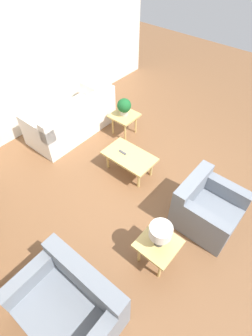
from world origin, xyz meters
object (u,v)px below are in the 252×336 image
at_px(sofa, 73,120).
at_px(armchair, 206,208).
at_px(table_lamp, 160,233).
at_px(potted_plant, 124,106).
at_px(loveseat, 70,305).
at_px(side_table_lamp, 158,246).
at_px(coffee_table, 129,157).
at_px(side_table_plant, 124,118).

bearing_deg(sofa, armchair, 86.07).
height_order(sofa, table_lamp, table_lamp).
bearing_deg(table_lamp, sofa, -21.50).
bearing_deg(sofa, potted_plant, 128.27).
xyz_separation_m(loveseat, side_table_lamp, (-0.38, -1.26, 0.10)).
bearing_deg(side_table_lamp, armchair, -99.79).
xyz_separation_m(sofa, side_table_lamp, (-3.11, 1.23, 0.08)).
relative_size(loveseat, side_table_lamp, 2.36).
relative_size(coffee_table, side_table_plant, 1.80).
relative_size(side_table_plant, side_table_lamp, 1.00).
bearing_deg(side_table_lamp, side_table_plant, -40.52).
distance_m(side_table_lamp, table_lamp, 0.34).
relative_size(armchair, side_table_lamp, 1.70).
bearing_deg(coffee_table, sofa, -4.32).
relative_size(coffee_table, side_table_lamp, 1.80).
distance_m(sofa, potted_plant, 1.17).
xyz_separation_m(side_table_plant, side_table_lamp, (-2.25, 1.92, 0.00)).
xyz_separation_m(sofa, potted_plant, (-0.86, -0.70, 0.36)).
bearing_deg(side_table_plant, table_lamp, 139.48).
height_order(coffee_table, table_lamp, table_lamp).
bearing_deg(side_table_lamp, sofa, -21.50).
relative_size(side_table_lamp, table_lamp, 1.35).
height_order(armchair, side_table_plant, armchair).
height_order(sofa, side_table_lamp, sofa).
bearing_deg(coffee_table, side_table_lamp, 142.29).
relative_size(side_table_lamp, potted_plant, 1.40).
distance_m(coffee_table, side_table_plant, 1.17).
height_order(side_table_lamp, potted_plant, potted_plant).
bearing_deg(side_table_lamp, loveseat, 73.29).
distance_m(armchair, potted_plant, 2.61).
distance_m(loveseat, side_table_plant, 3.69).
distance_m(side_table_plant, table_lamp, 2.98).
relative_size(sofa, coffee_table, 2.02).
distance_m(armchair, loveseat, 2.36).
bearing_deg(side_table_plant, coffee_table, 135.15).
bearing_deg(loveseat, side_table_plant, 119.45).
distance_m(armchair, side_table_plant, 2.59).
bearing_deg(table_lamp, side_table_lamp, -153.43).
height_order(loveseat, potted_plant, potted_plant).
bearing_deg(potted_plant, sofa, 38.83).
bearing_deg(sofa, loveseat, 47.21).
height_order(side_table_plant, table_lamp, table_lamp).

